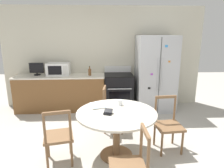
{
  "coord_description": "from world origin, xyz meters",
  "views": [
    {
      "loc": [
        -0.04,
        -2.66,
        1.93
      ],
      "look_at": [
        0.15,
        1.15,
        0.95
      ],
      "focal_mm": 32.0,
      "sensor_mm": 36.0,
      "label": 1
    }
  ],
  "objects": [
    {
      "name": "candle_glass",
      "position": [
        0.26,
        0.49,
        0.79
      ],
      "size": [
        0.08,
        0.08,
        0.09
      ],
      "color": "silver",
      "rests_on": "dining_table"
    },
    {
      "name": "countertop_tv",
      "position": [
        -1.68,
        2.36,
        1.07
      ],
      "size": [
        0.35,
        0.16,
        0.31
      ],
      "color": "black",
      "rests_on": "kitchen_counter"
    },
    {
      "name": "mail_stack",
      "position": [
        -0.12,
        0.45,
        0.76
      ],
      "size": [
        0.29,
        0.35,
        0.02
      ],
      "color": "white",
      "rests_on": "dining_table"
    },
    {
      "name": "wallet",
      "position": [
        0.04,
        0.12,
        0.78
      ],
      "size": [
        0.15,
        0.16,
        0.07
      ],
      "color": "black",
      "rests_on": "dining_table"
    },
    {
      "name": "dining_table",
      "position": [
        0.17,
        0.18,
        0.61
      ],
      "size": [
        1.24,
        1.24,
        0.75
      ],
      "color": "beige",
      "rests_on": "ground_plane"
    },
    {
      "name": "kitchen_counter",
      "position": [
        -1.1,
        2.29,
        0.45
      ],
      "size": [
        2.23,
        0.64,
        0.9
      ],
      "color": "brown",
      "rests_on": "ground_plane"
    },
    {
      "name": "refrigerator",
      "position": [
        1.3,
        2.2,
        0.94
      ],
      "size": [
        0.94,
        0.79,
        1.88
      ],
      "color": "#B2B5BA",
      "rests_on": "ground_plane"
    },
    {
      "name": "oven_range",
      "position": [
        0.37,
        2.26,
        0.47
      ],
      "size": [
        0.7,
        0.68,
        1.08
      ],
      "color": "black",
      "rests_on": "ground_plane"
    },
    {
      "name": "dining_chair_near",
      "position": [
        0.26,
        -0.7,
        0.43
      ],
      "size": [
        0.43,
        0.43,
        0.9
      ],
      "rotation": [
        0.0,
        0.0,
        1.59
      ],
      "color": "brown",
      "rests_on": "ground_plane"
    },
    {
      "name": "dining_chair_right",
      "position": [
        1.05,
        0.34,
        0.43
      ],
      "size": [
        0.45,
        0.45,
        0.9
      ],
      "rotation": [
        0.0,
        0.0,
        3.23
      ],
      "color": "brown",
      "rests_on": "ground_plane"
    },
    {
      "name": "back_wall",
      "position": [
        0.0,
        2.65,
        1.3
      ],
      "size": [
        5.2,
        0.1,
        2.6
      ],
      "color": "beige",
      "rests_on": "ground_plane"
    },
    {
      "name": "dining_chair_far",
      "position": [
        0.16,
        1.07,
        0.43
      ],
      "size": [
        0.46,
        0.46,
        0.9
      ],
      "rotation": [
        0.0,
        0.0,
        4.61
      ],
      "color": "brown",
      "rests_on": "ground_plane"
    },
    {
      "name": "counter_bottle",
      "position": [
        -0.35,
        2.24,
        0.99
      ],
      "size": [
        0.08,
        0.08,
        0.23
      ],
      "color": "brown",
      "rests_on": "kitchen_counter"
    },
    {
      "name": "dining_chair_left",
      "position": [
        -0.7,
        0.04,
        0.43
      ],
      "size": [
        0.5,
        0.5,
        0.9
      ],
      "rotation": [
        0.0,
        0.0,
        6.5
      ],
      "color": "brown",
      "rests_on": "ground_plane"
    },
    {
      "name": "microwave",
      "position": [
        -1.13,
        2.34,
        1.05
      ],
      "size": [
        0.56,
        0.38,
        0.31
      ],
      "color": "white",
      "rests_on": "kitchen_counter"
    },
    {
      "name": "ground_plane",
      "position": [
        0.0,
        0.0,
        0.0
      ],
      "size": [
        14.0,
        14.0,
        0.0
      ],
      "primitive_type": "plane",
      "color": "#B2ADA3"
    }
  ]
}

